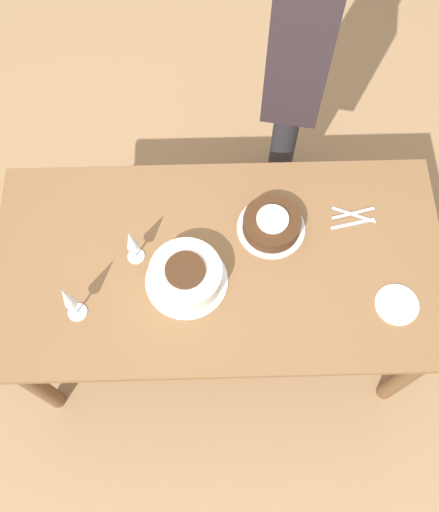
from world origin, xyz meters
TOP-DOWN VIEW (x-y plane):
  - ground_plane at (0.00, 0.00)m, footprint 12.00×12.00m
  - dining_table at (0.00, 0.00)m, footprint 1.65×0.84m
  - cake_center_white at (0.12, 0.07)m, footprint 0.29×0.29m
  - cake_front_chocolate at (-0.19, -0.13)m, footprint 0.25×0.25m
  - wine_glass_near at (0.50, 0.18)m, footprint 0.07×0.07m
  - wine_glass_far at (0.30, -0.03)m, footprint 0.06×0.06m
  - dessert_plate_left at (-0.62, 0.18)m, footprint 0.15×0.15m
  - fork_pile at (-0.50, -0.17)m, footprint 0.17×0.10m
  - person_cutting at (-0.32, -0.77)m, footprint 0.29×0.43m

SIDE VIEW (x-z plane):
  - ground_plane at x=0.00m, z-range 0.00..0.00m
  - dining_table at x=0.00m, z-range 0.27..1.03m
  - dessert_plate_left at x=-0.62m, z-range 0.76..0.77m
  - fork_pile at x=-0.50m, z-range 0.76..0.77m
  - cake_front_chocolate at x=-0.19m, z-range 0.76..0.84m
  - cake_center_white at x=0.12m, z-range 0.76..0.86m
  - wine_glass_far at x=0.30m, z-range 0.79..0.98m
  - wine_glass_near at x=0.50m, z-range 0.80..1.02m
  - person_cutting at x=-0.32m, z-range 0.17..1.80m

